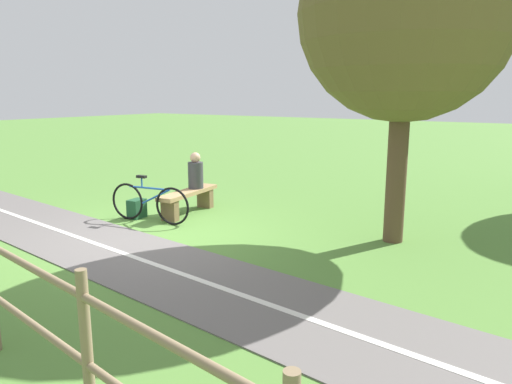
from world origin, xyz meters
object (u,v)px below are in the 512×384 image
(tree_by_path, at_px, (406,15))
(bench, at_px, (188,198))
(person_seated, at_px, (196,173))
(backpack, at_px, (137,209))
(bicycle, at_px, (149,203))

(tree_by_path, bearing_deg, bench, -83.25)
(person_seated, distance_m, backpack, 1.42)
(backpack, bearing_deg, person_seated, 151.74)
(backpack, distance_m, tree_by_path, 6.02)
(bench, bearing_deg, bicycle, -17.57)
(person_seated, relative_size, backpack, 2.01)
(bench, xyz_separation_m, person_seated, (-0.29, -0.04, 0.49))
(person_seated, xyz_separation_m, backpack, (1.12, -0.60, -0.64))
(bench, distance_m, person_seated, 0.57)
(backpack, bearing_deg, tree_by_path, 105.51)
(bench, bearing_deg, backpack, -44.48)
(bicycle, xyz_separation_m, tree_by_path, (-1.41, 4.29, 3.24))
(person_seated, relative_size, bicycle, 0.43)
(backpack, relative_size, tree_by_path, 0.07)
(bench, bearing_deg, person_seated, 180.00)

